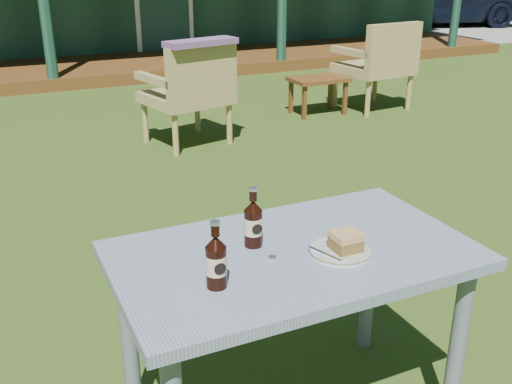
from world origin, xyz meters
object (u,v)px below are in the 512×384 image
armchair_right (380,61)px  armchair_left (191,89)px  cola_bottle_far (216,261)px  cake_slice (346,241)px  cola_bottle_near (253,223)px  plate (340,251)px  cafe_table (293,277)px  side_table (318,83)px

armchair_right → armchair_left: bearing=-170.6°
cola_bottle_far → armchair_right: bearing=48.8°
cake_slice → armchair_right: size_ratio=0.10×
cake_slice → cola_bottle_far: size_ratio=0.43×
cola_bottle_near → armchair_right: armchair_right is taller
cake_slice → plate: bearing=150.2°
plate → armchair_right: size_ratio=0.21×
cake_slice → cola_bottle_far: 0.46m
cafe_table → cola_bottle_far: size_ratio=5.62×
armchair_right → side_table: (-0.69, 0.12, -0.20)m
cola_bottle_near → armchair_left: bearing=74.4°
cola_bottle_far → side_table: bearing=55.8°
cafe_table → cake_slice: size_ratio=13.04×
cake_slice → cola_bottle_far: cola_bottle_far is taller
cola_bottle_near → armchair_left: (0.94, 3.36, -0.29)m
cola_bottle_far → cafe_table: bearing=18.9°
cake_slice → side_table: cake_slice is taller
armchair_right → side_table: 0.73m
cake_slice → cola_bottle_far: (-0.46, -0.02, 0.04)m
cola_bottle_far → armchair_left: bearing=72.1°
cafe_table → armchair_left: armchair_left is taller
cake_slice → cola_bottle_near: size_ratio=0.44×
cola_bottle_near → cake_slice: bearing=-35.5°
cafe_table → armchair_right: bearing=50.7°
cafe_table → cola_bottle_near: 0.23m
cafe_table → plate: (0.13, -0.08, 0.11)m
armchair_left → cola_bottle_near: bearing=-105.6°
cafe_table → cola_bottle_far: (-0.32, -0.11, 0.19)m
plate → side_table: 4.67m
plate → armchair_left: armchair_left is taller
plate → side_table: (2.31, 4.03, -0.39)m
cola_bottle_near → side_table: (2.55, 3.86, -0.46)m
plate → cake_slice: (0.01, -0.01, 0.04)m
cafe_table → armchair_right: (3.13, 3.83, -0.08)m
cola_bottle_near → cola_bottle_far: 0.29m
cake_slice → cola_bottle_near: 0.31m
armchair_left → cake_slice: bearing=-101.0°
cafe_table → cola_bottle_far: bearing=-161.1°
armchair_left → cafe_table: bearing=-103.5°
cafe_table → side_table: 4.65m
cola_bottle_near → armchair_left: cola_bottle_near is taller
side_table → cola_bottle_near: bearing=-123.4°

